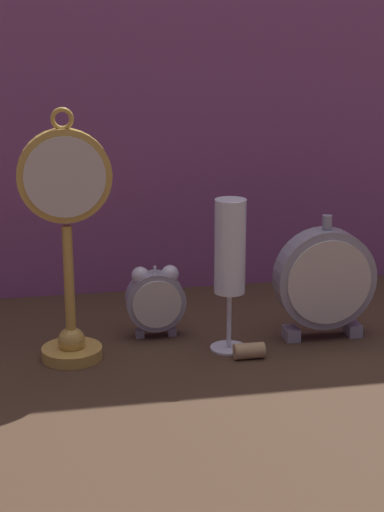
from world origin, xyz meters
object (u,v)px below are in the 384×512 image
Objects in this scene: wine_cork at (250,352)px; champagne_flute at (230,257)px; mantel_clock_silver at (325,280)px; alarm_clock_twin_bell at (156,298)px; pocket_watch_on_stand at (67,239)px.

champagne_flute is at bearing 115.20° from wine_cork.
mantel_clock_silver is 0.15m from champagne_flute.
mantel_clock_silver is (0.24, -0.05, 0.03)m from alarm_clock_twin_bell.
alarm_clock_twin_bell is (0.13, 0.06, -0.11)m from pocket_watch_on_stand.
pocket_watch_on_stand is at bearing 168.11° from wine_cork.
wine_cork is at bearing -11.89° from pocket_watch_on_stand.
alarm_clock_twin_bell is at bearing 136.42° from wine_cork.
wine_cork is (0.24, -0.05, -0.16)m from pocket_watch_on_stand.
alarm_clock_twin_bell is 0.50× the size of champagne_flute.
pocket_watch_on_stand is 0.29m from wine_cork.
champagne_flute is at bearing -35.15° from alarm_clock_twin_bell.
wine_cork is (0.11, -0.11, -0.05)m from alarm_clock_twin_bell.
mantel_clock_silver is at bearing 6.73° from champagne_flute.
champagne_flute is at bearing -2.15° from pocket_watch_on_stand.
pocket_watch_on_stand is 8.20× the size of wine_cork.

